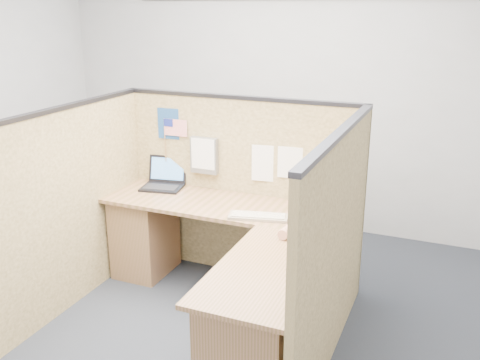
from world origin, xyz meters
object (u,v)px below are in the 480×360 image
at_px(l_desk, 226,268).
at_px(keyboard, 258,216).
at_px(laptop, 166,180).
at_px(mouse, 296,220).

relative_size(l_desk, keyboard, 4.31).
bearing_deg(l_desk, laptop, 144.57).
relative_size(laptop, keyboard, 0.83).
xyz_separation_m(laptop, keyboard, (0.99, -0.37, -0.05)).
distance_m(laptop, mouse, 1.32).
bearing_deg(laptop, l_desk, -45.85).
relative_size(l_desk, laptop, 5.20).
bearing_deg(l_desk, mouse, 27.96).
distance_m(l_desk, keyboard, 0.44).
height_order(laptop, keyboard, laptop).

